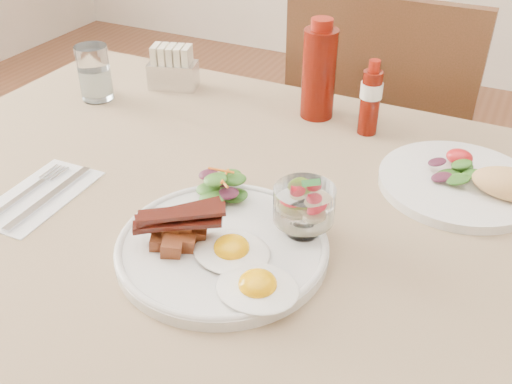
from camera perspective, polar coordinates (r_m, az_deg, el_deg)
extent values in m
cylinder|color=#582E1B|center=(1.57, -12.83, -1.26)|extent=(0.06, 0.06, 0.71)
cube|color=#582E1B|center=(0.84, 1.42, -3.53)|extent=(1.30, 0.85, 0.04)
cube|color=#9A855E|center=(0.83, 1.44, -2.38)|extent=(1.33, 0.88, 0.00)
cylinder|color=#582E1B|center=(1.62, 3.89, -4.97)|extent=(0.04, 0.04, 0.45)
cylinder|color=#582E1B|center=(1.56, 16.32, -8.44)|extent=(0.04, 0.04, 0.45)
cylinder|color=#582E1B|center=(1.90, 8.11, 1.22)|extent=(0.04, 0.04, 0.45)
cylinder|color=#582E1B|center=(1.84, 18.70, -1.49)|extent=(0.04, 0.04, 0.45)
cube|color=#582E1B|center=(1.59, 12.78, 3.80)|extent=(0.42, 0.42, 0.03)
cube|color=#582E1B|center=(1.31, 11.73, 8.80)|extent=(0.42, 0.03, 0.46)
cylinder|color=white|center=(0.76, -3.38, -5.57)|extent=(0.28, 0.28, 0.02)
ellipsoid|color=white|center=(0.68, 0.16, -9.55)|extent=(0.10, 0.09, 0.01)
ellipsoid|color=#FFAB05|center=(0.67, 0.16, -9.16)|extent=(0.05, 0.05, 0.03)
ellipsoid|color=white|center=(0.73, -2.45, -5.95)|extent=(0.10, 0.09, 0.01)
ellipsoid|color=#FFAB05|center=(0.72, -2.46, -5.57)|extent=(0.05, 0.05, 0.03)
cube|color=maroon|center=(0.76, -8.12, -4.01)|extent=(0.03, 0.03, 0.02)
cube|color=maroon|center=(0.74, -7.08, -4.90)|extent=(0.03, 0.03, 0.03)
cube|color=maroon|center=(0.74, -9.69, -4.92)|extent=(0.02, 0.02, 0.02)
cube|color=maroon|center=(0.75, -5.86, -4.12)|extent=(0.03, 0.03, 0.02)
cube|color=maroon|center=(0.73, -8.41, -5.43)|extent=(0.03, 0.03, 0.03)
cube|color=maroon|center=(0.76, -9.04, -3.66)|extent=(0.02, 0.02, 0.02)
cube|color=maroon|center=(0.74, -7.26, -3.36)|extent=(0.03, 0.03, 0.02)
cube|color=maroon|center=(0.74, -8.47, -3.55)|extent=(0.02, 0.02, 0.02)
cube|color=#50170D|center=(0.74, -7.97, -2.97)|extent=(0.11, 0.08, 0.01)
cube|color=#50170D|center=(0.73, -7.78, -3.05)|extent=(0.11, 0.07, 0.01)
cube|color=#50170D|center=(0.73, -7.71, -2.01)|extent=(0.10, 0.09, 0.01)
cube|color=#50170D|center=(0.72, -7.45, -2.10)|extent=(0.11, 0.08, 0.01)
ellipsoid|color=#184813|center=(0.83, -3.60, -0.34)|extent=(0.05, 0.04, 0.01)
ellipsoid|color=#184813|center=(0.82, -2.12, -0.37)|extent=(0.05, 0.04, 0.01)
ellipsoid|color=#3C1323|center=(0.84, -3.74, 0.81)|extent=(0.04, 0.04, 0.01)
ellipsoid|color=#184813|center=(0.81, -4.37, -0.58)|extent=(0.05, 0.04, 0.01)
ellipsoid|color=#184813|center=(0.82, -4.83, 0.32)|extent=(0.04, 0.04, 0.01)
ellipsoid|color=#3C1323|center=(0.80, -2.84, -0.14)|extent=(0.04, 0.03, 0.01)
ellipsoid|color=#184813|center=(0.83, -2.72, 1.61)|extent=(0.05, 0.04, 0.01)
ellipsoid|color=#184813|center=(0.82, -2.12, 1.25)|extent=(0.04, 0.04, 0.01)
ellipsoid|color=#3C1323|center=(0.83, -4.79, 1.76)|extent=(0.04, 0.03, 0.01)
ellipsoid|color=#184813|center=(0.81, -4.05, 1.25)|extent=(0.04, 0.04, 0.01)
cylinder|color=orange|center=(0.81, -3.14, 1.60)|extent=(0.01, 0.04, 0.01)
cylinder|color=orange|center=(0.82, -3.52, 2.18)|extent=(0.04, 0.00, 0.01)
cylinder|color=orange|center=(0.80, -3.41, 1.12)|extent=(0.03, 0.03, 0.01)
cylinder|color=white|center=(0.77, 4.68, -3.68)|extent=(0.04, 0.04, 0.01)
cylinder|color=white|center=(0.76, 4.72, -3.02)|extent=(0.02, 0.02, 0.01)
cylinder|color=white|center=(0.74, 4.83, -1.20)|extent=(0.08, 0.08, 0.05)
cylinder|color=beige|center=(0.76, 4.16, -1.30)|extent=(0.02, 0.02, 0.01)
cylinder|color=beige|center=(0.74, 5.64, -1.99)|extent=(0.02, 0.02, 0.01)
cylinder|color=beige|center=(0.75, 5.28, -0.74)|extent=(0.02, 0.02, 0.01)
cylinder|color=#92CA3D|center=(0.75, 4.45, 0.21)|extent=(0.03, 0.03, 0.01)
cone|color=red|center=(0.72, 5.51, -0.70)|extent=(0.02, 0.02, 0.02)
cone|color=red|center=(0.73, 3.85, 0.15)|extent=(0.02, 0.02, 0.02)
cone|color=red|center=(0.74, 5.48, 0.80)|extent=(0.02, 0.02, 0.02)
ellipsoid|color=#2B7830|center=(0.72, 5.23, 0.89)|extent=(0.02, 0.01, 0.00)
ellipsoid|color=#2B7830|center=(0.72, 5.84, 0.97)|extent=(0.02, 0.01, 0.00)
cylinder|color=white|center=(0.93, 19.58, 0.86)|extent=(0.24, 0.24, 0.02)
ellipsoid|color=#184813|center=(0.93, 18.58, 1.64)|extent=(0.04, 0.03, 0.01)
ellipsoid|color=#184813|center=(0.95, 19.92, 2.27)|extent=(0.04, 0.03, 0.01)
ellipsoid|color=#3C1323|center=(0.91, 18.09, 1.43)|extent=(0.04, 0.03, 0.01)
ellipsoid|color=#184813|center=(0.90, 19.56, 1.22)|extent=(0.04, 0.03, 0.01)
ellipsoid|color=#184813|center=(0.92, 20.78, 1.72)|extent=(0.03, 0.03, 0.01)
ellipsoid|color=#3C1323|center=(0.93, 17.66, 2.88)|extent=(0.03, 0.03, 0.01)
ellipsoid|color=#184813|center=(0.93, 19.88, 2.63)|extent=(0.04, 0.03, 0.01)
ellipsoid|color=#B3161A|center=(0.96, 19.63, 3.09)|extent=(0.04, 0.03, 0.02)
cylinder|color=#560D04|center=(1.07, 6.30, 11.62)|extent=(0.08, 0.08, 0.17)
cylinder|color=maroon|center=(1.04, 6.62, 16.34)|extent=(0.05, 0.05, 0.02)
cylinder|color=#560D04|center=(1.03, 11.33, 8.72)|extent=(0.04, 0.04, 0.12)
cylinder|color=white|center=(1.02, 11.48, 9.95)|extent=(0.05, 0.05, 0.03)
cylinder|color=maroon|center=(1.01, 11.76, 12.21)|extent=(0.02, 0.02, 0.02)
cube|color=silver|center=(1.22, -8.26, 11.49)|extent=(0.11, 0.08, 0.05)
cube|color=beige|center=(1.22, -9.90, 12.95)|extent=(0.03, 0.05, 0.06)
cube|color=beige|center=(1.22, -9.15, 12.93)|extent=(0.03, 0.05, 0.06)
cube|color=beige|center=(1.21, -8.39, 12.92)|extent=(0.03, 0.05, 0.06)
cube|color=beige|center=(1.21, -7.62, 12.90)|extent=(0.03, 0.05, 0.06)
cube|color=beige|center=(1.20, -6.86, 12.87)|extent=(0.03, 0.05, 0.06)
cylinder|color=white|center=(1.19, -15.85, 11.39)|extent=(0.06, 0.06, 0.11)
cylinder|color=silver|center=(1.20, -15.69, 10.39)|extent=(0.05, 0.05, 0.06)
cube|color=white|center=(0.92, -20.84, -0.35)|extent=(0.11, 0.19, 0.00)
cube|color=silver|center=(0.91, -19.93, -0.46)|extent=(0.02, 0.18, 0.00)
cube|color=silver|center=(0.92, -22.91, -0.79)|extent=(0.01, 0.12, 0.00)
cube|color=silver|center=(0.97, -20.02, 1.96)|extent=(0.00, 0.04, 0.00)
cube|color=silver|center=(0.97, -19.69, 1.86)|extent=(0.00, 0.04, 0.00)
cube|color=silver|center=(0.96, -19.35, 1.77)|extent=(0.00, 0.04, 0.00)
cube|color=silver|center=(0.96, -19.02, 1.68)|extent=(0.00, 0.04, 0.00)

